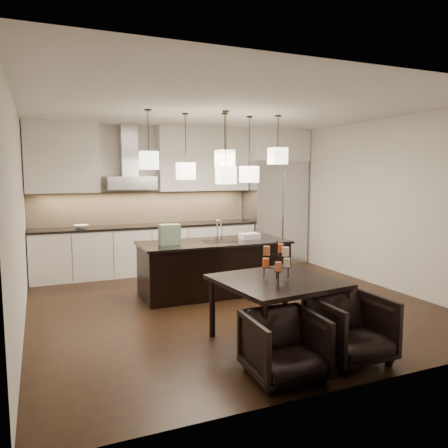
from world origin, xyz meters
name	(u,v)px	position (x,y,z in m)	size (l,w,h in m)	color
floor	(229,304)	(0.00, 0.00, -0.01)	(5.50, 5.50, 0.02)	black
ceiling	(230,108)	(0.00, 0.00, 2.81)	(5.50, 5.50, 0.02)	white
wall_back	(174,198)	(0.00, 2.76, 1.40)	(5.50, 0.02, 2.80)	silver
wall_front	(359,232)	(0.00, -2.76, 1.40)	(5.50, 0.02, 2.80)	silver
wall_left	(17,215)	(-2.76, 0.00, 1.40)	(0.02, 5.50, 2.80)	silver
wall_right	(380,203)	(2.76, 0.00, 1.40)	(0.02, 5.50, 2.80)	silver
refrigerator	(275,212)	(2.10, 2.38, 1.07)	(1.20, 0.72, 2.15)	#B7B7BA
fridge_panel	(275,145)	(2.10, 2.38, 2.47)	(1.26, 0.72, 0.65)	silver
lower_cabinets	(148,250)	(-0.62, 2.43, 0.44)	(4.21, 0.62, 0.88)	silver
countertop	(148,226)	(-0.62, 2.43, 0.90)	(4.21, 0.66, 0.04)	black
backsplash	(144,207)	(-0.62, 2.73, 1.24)	(4.21, 0.02, 0.63)	tan
upper_cab_left	(62,157)	(-2.10, 2.57, 2.17)	(1.25, 0.35, 1.25)	silver
upper_cab_right	(203,159)	(0.55, 2.57, 2.17)	(1.86, 0.35, 1.25)	silver
hood_canopy	(130,183)	(-0.93, 2.48, 1.72)	(0.90, 0.52, 0.24)	#B7B7BA
hood_chimney	(129,151)	(-0.93, 2.59, 2.32)	(0.30, 0.28, 0.96)	#B7B7BA
fruit_bowl	(81,227)	(-1.84, 2.38, 0.95)	(0.26, 0.26, 0.06)	silver
island_body	(214,268)	(-0.01, 0.59, 0.40)	(2.27, 0.91, 0.80)	black
island_top	(214,242)	(-0.01, 0.59, 0.82)	(2.34, 0.98, 0.04)	black
faucet	(217,229)	(0.08, 0.68, 1.01)	(0.09, 0.22, 0.34)	silver
tote_bag	(169,235)	(-0.74, 0.53, 0.99)	(0.31, 0.16, 0.31)	#1A5931
food_container	(249,236)	(0.62, 0.60, 0.88)	(0.31, 0.22, 0.09)	silver
dining_table	(276,311)	(-0.13, -1.59, 0.37)	(1.22, 1.22, 0.73)	black
candelabra	(277,260)	(-0.13, -1.59, 0.95)	(0.35, 0.35, 0.43)	black
candle_a	(287,263)	(0.01, -1.58, 0.91)	(0.07, 0.07, 0.10)	beige
candle_b	(266,263)	(-0.21, -1.48, 0.91)	(0.07, 0.07, 0.10)	#D65524
candle_c	(278,266)	(-0.18, -1.72, 0.91)	(0.07, 0.07, 0.10)	#B15632
candle_d	(280,248)	(-0.03, -1.49, 1.06)	(0.07, 0.07, 0.10)	#D65524
candle_e	(267,251)	(-0.26, -1.59, 1.06)	(0.07, 0.07, 0.10)	#B15632
candle_f	(286,252)	(-0.09, -1.72, 1.06)	(0.07, 0.07, 0.10)	beige
armchair_left	(284,346)	(-0.49, -2.37, 0.31)	(0.66, 0.68, 0.62)	black
armchair_right	(350,328)	(0.34, -2.28, 0.33)	(0.71, 0.73, 0.67)	black
pendant_a	(149,161)	(-1.03, 0.54, 2.08)	(0.24, 0.24, 0.26)	beige
pendant_b	(186,171)	(-0.42, 0.71, 1.93)	(0.24, 0.24, 0.26)	beige
pendant_c	(225,159)	(0.12, 0.47, 2.12)	(0.24, 0.24, 0.26)	beige
pendant_d	(249,174)	(0.63, 0.65, 1.88)	(0.24, 0.24, 0.26)	beige
pendant_e	(278,156)	(0.99, 0.37, 2.17)	(0.24, 0.24, 0.26)	beige
pendant_f	(226,175)	(0.04, 0.22, 1.87)	(0.24, 0.24, 0.26)	beige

